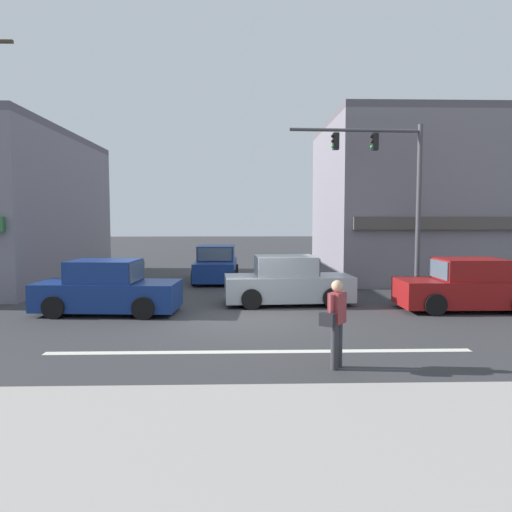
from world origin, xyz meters
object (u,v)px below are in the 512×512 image
object	(u,v)px
sedan_waiting_far	(108,289)
pedestrian_foreground_with_bag	(336,319)
traffic_light_mast	(393,180)
sedan_crossing_center	(216,265)
sedan_approaching_near	(288,282)
sedan_crossing_rightbound	(467,287)
utility_pole_far_right	(430,188)

from	to	relation	value
sedan_waiting_far	pedestrian_foreground_with_bag	xyz separation A→B (m)	(5.70, -5.56, 0.24)
traffic_light_mast	sedan_crossing_center	xyz separation A→B (m)	(-6.66, 3.81, -3.46)
sedan_crossing_center	sedan_approaching_near	xyz separation A→B (m)	(2.62, -5.90, 0.00)
sedan_waiting_far	sedan_crossing_rightbound	size ratio (longest dim) A/B	1.03
sedan_waiting_far	sedan_approaching_near	xyz separation A→B (m)	(5.45, 1.41, 0.00)
traffic_light_mast	pedestrian_foreground_with_bag	size ratio (longest dim) A/B	3.71
sedan_waiting_far	sedan_crossing_rightbound	bearing A→B (deg)	0.99
utility_pole_far_right	traffic_light_mast	world-z (taller)	utility_pole_far_right
utility_pole_far_right	pedestrian_foreground_with_bag	world-z (taller)	utility_pole_far_right
sedan_crossing_rightbound	pedestrian_foreground_with_bag	world-z (taller)	pedestrian_foreground_with_bag
sedan_crossing_rightbound	sedan_crossing_center	bearing A→B (deg)	138.24
traffic_light_mast	sedan_crossing_center	distance (m)	8.42
sedan_crossing_center	pedestrian_foreground_with_bag	bearing A→B (deg)	-77.43
traffic_light_mast	sedan_waiting_far	xyz separation A→B (m)	(-9.49, -3.50, -3.46)
utility_pole_far_right	sedan_crossing_center	world-z (taller)	utility_pole_far_right
utility_pole_far_right	sedan_crossing_center	xyz separation A→B (m)	(-9.98, -1.36, -3.50)
utility_pole_far_right	sedan_approaching_near	distance (m)	10.92
sedan_crossing_center	sedan_approaching_near	size ratio (longest dim) A/B	0.98
sedan_approaching_near	pedestrian_foreground_with_bag	distance (m)	6.98
sedan_approaching_near	pedestrian_foreground_with_bag	size ratio (longest dim) A/B	2.51
sedan_crossing_rightbound	pedestrian_foreground_with_bag	distance (m)	7.70
utility_pole_far_right	sedan_waiting_far	world-z (taller)	utility_pole_far_right
sedan_waiting_far	pedestrian_foreground_with_bag	size ratio (longest dim) A/B	2.52
pedestrian_foreground_with_bag	sedan_crossing_rightbound	bearing A→B (deg)	48.35
traffic_light_mast	pedestrian_foreground_with_bag	world-z (taller)	traffic_light_mast
utility_pole_far_right	sedan_waiting_far	bearing A→B (deg)	-145.89
traffic_light_mast	sedan_crossing_rightbound	bearing A→B (deg)	-68.19
sedan_crossing_center	pedestrian_foreground_with_bag	xyz separation A→B (m)	(2.87, -12.87, 0.24)
sedan_approaching_near	pedestrian_foreground_with_bag	bearing A→B (deg)	-87.93
traffic_light_mast	sedan_crossing_rightbound	world-z (taller)	traffic_light_mast
sedan_approaching_near	sedan_crossing_rightbound	distance (m)	5.50
traffic_light_mast	sedan_approaching_near	world-z (taller)	traffic_light_mast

